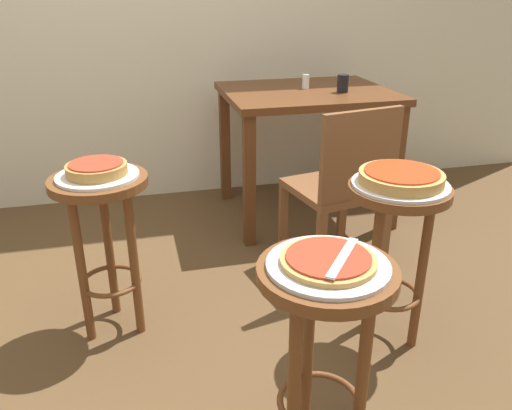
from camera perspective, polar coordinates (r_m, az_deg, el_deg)
The scene contains 15 objects.
ground_plane at distance 2.22m, azimuth -9.96°, elevation -14.35°, with size 6.00×6.00×0.00m, color brown.
stool_foreground at distance 1.45m, azimuth 7.50°, elevation -12.92°, with size 0.37×0.37×0.67m.
serving_plate_foreground at distance 1.35m, azimuth 7.90°, elevation -6.58°, with size 0.32×0.32×0.01m, color silver.
pizza_foreground at distance 1.34m, azimuth 7.94°, elevation -5.99°, with size 0.25×0.25×0.02m.
stool_middle at distance 2.00m, azimuth 15.00°, elevation -2.76°, with size 0.37×0.37×0.67m.
serving_plate_middle at distance 1.92m, azimuth 15.57°, elevation 2.18°, with size 0.35×0.35×0.01m, color silver.
pizza_middle at distance 1.91m, azimuth 15.66°, elevation 2.98°, with size 0.30×0.30×0.05m.
stool_leftside at distance 2.09m, azimuth -16.42°, elevation -1.65°, with size 0.37×0.37×0.67m.
serving_plate_leftside at distance 2.03m, azimuth -17.01°, elevation 3.09°, with size 0.31×0.31×0.01m, color silver.
pizza_leftside at distance 2.02m, azimuth -17.10°, elevation 3.84°, with size 0.22×0.22×0.05m.
dining_table at distance 3.10m, azimuth 5.56°, elevation 10.30°, with size 0.95×0.79×0.77m.
cup_near_edge at distance 3.03m, azimuth 9.52°, elevation 13.03°, with size 0.06×0.06×0.10m, color black.
condiment_shaker at distance 3.10m, azimuth 5.48°, elevation 13.34°, with size 0.04×0.04×0.08m, color white.
wooden_chair at distance 2.45m, azimuth 9.55°, elevation 2.05°, with size 0.47×0.47×0.85m.
pizza_server_knife at distance 1.33m, azimuth 9.50°, elevation -5.69°, with size 0.22×0.02×0.01m, color silver.
Camera 1 is at (-0.05, -1.76, 1.35)m, focal length 36.42 mm.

